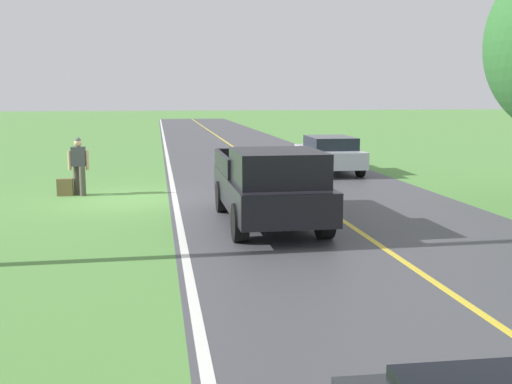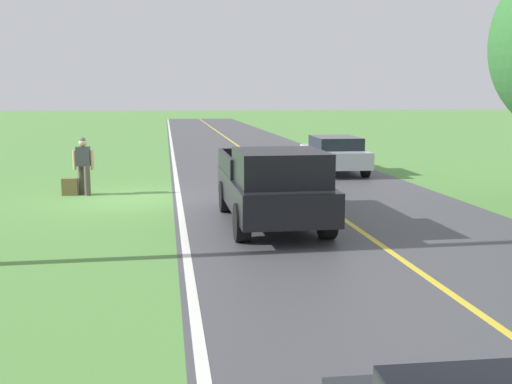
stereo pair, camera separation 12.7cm
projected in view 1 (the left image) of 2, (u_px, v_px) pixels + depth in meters
The scene contains 8 objects.
ground_plane at pixel (128, 199), 17.75m from camera, with size 200.00×200.00×0.00m, color #568E42.
road_surface at pixel (304, 194), 18.58m from camera, with size 8.16×120.00×0.00m, color #47474C.
lane_edge_line at pixel (175, 198), 17.96m from camera, with size 0.16×117.60×0.00m, color silver.
lane_centre_line at pixel (304, 194), 18.58m from camera, with size 0.14×117.60×0.00m, color gold.
hitchhiker_walking at pixel (79, 163), 18.33m from camera, with size 0.62×0.52×1.75m.
suitcase_carried at pixel (65, 187), 18.31m from camera, with size 0.20×0.46×0.51m, color brown.
pickup_truck_passing at pixel (270, 184), 14.01m from camera, with size 2.11×5.40×1.82m.
sedan_near_oncoming at pixel (329, 153), 23.71m from camera, with size 2.03×4.45×1.41m.
Camera 1 is at (-0.86, 17.87, 3.00)m, focal length 42.97 mm.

